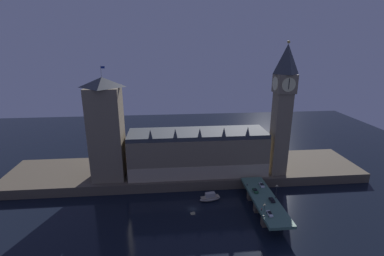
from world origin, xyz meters
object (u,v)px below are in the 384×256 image
Objects in this scene: street_lamp_near at (264,209)px; street_lamp_mid at (276,190)px; boat_upstream at (210,198)px; car_southbound_trail at (262,185)px; car_northbound_trail at (270,214)px; pedestrian_near_rail at (262,210)px; clock_tower at (282,107)px; victoria_tower at (106,129)px; car_southbound_lead at (272,200)px; car_northbound_lead at (255,190)px; pedestrian_far_rail at (247,185)px.

street_lamp_mid is at bearing 52.27° from street_lamp_near.
boat_upstream is at bearing 158.72° from street_lamp_mid.
car_southbound_trail is at bearing 72.85° from street_lamp_near.
car_northbound_trail is 4.13m from pedestrian_near_rail.
clock_tower is 101.08m from victoria_tower.
car_northbound_trail is 0.38× the size of boat_upstream.
pedestrian_near_rail is (76.76, -46.06, -27.03)m from victoria_tower.
street_lamp_mid reaches higher than street_lamp_near.
car_northbound_trail is at bearing -115.66° from car_southbound_lead.
car_southbound_trail is (5.30, 26.10, -0.04)m from car_northbound_trail.
victoria_tower reaches higher than street_lamp_near.
clock_tower is at bearing 60.49° from pedestrian_near_rail.
pedestrian_near_rail is (-7.94, -22.93, 0.25)m from car_southbound_trail.
street_lamp_mid reaches higher than car_southbound_trail.
car_southbound_lead is 0.66× the size of street_lamp_near.
boat_upstream is at bearing 167.22° from car_northbound_lead.
pedestrian_far_rail is (0.00, 23.69, 0.01)m from pedestrian_near_rail.
clock_tower reaches higher than pedestrian_far_rail.
car_northbound_lead is 11.09m from car_southbound_lead.
street_lamp_near is 34.83m from boat_upstream.
clock_tower is at bearing 50.12° from car_southbound_trail.
car_northbound_lead is 0.64× the size of street_lamp_mid.
street_lamp_mid is (10.99, 10.61, 3.62)m from pedestrian_near_rail.
street_lamp_mid is at bearing 43.99° from pedestrian_near_rail.
car_southbound_lead is 15.07m from car_southbound_trail.
car_northbound_lead is (79.41, -28.47, -27.28)m from victoria_tower.
car_southbound_trail is at bearing 70.89° from pedestrian_near_rail.
car_southbound_lead is at bearing -137.88° from street_lamp_mid.
car_southbound_lead is at bearing 44.69° from pedestrian_near_rail.
pedestrian_far_rail is 0.23× the size of street_lamp_mid.
street_lamp_near is at bearing -117.65° from clock_tower.
street_lamp_near reaches higher than car_southbound_trail.
street_lamp_mid reaches higher than pedestrian_near_rail.
clock_tower is at bearing 67.94° from street_lamp_mid.
car_northbound_trail is at bearing -84.37° from pedestrian_far_rail.
clock_tower is 1.20× the size of victoria_tower.
pedestrian_near_rail is at bearing -135.31° from car_southbound_lead.
street_lamp_mid reaches higher than car_southbound_lead.
car_northbound_trail is 0.96× the size of car_southbound_trail.
clock_tower is 62.65m from street_lamp_near.
car_southbound_lead is at bearing 64.34° from car_northbound_trail.
car_northbound_trail is 2.70× the size of pedestrian_far_rail.
pedestrian_far_rail reaches higher than pedestrian_near_rail.
car_northbound_trail is 0.71× the size of street_lamp_near.
pedestrian_far_rail is (-2.65, 26.86, 0.21)m from car_northbound_trail.
clock_tower reaches higher than victoria_tower.
clock_tower is 6.46× the size of boat_upstream.
pedestrian_far_rail is (-7.94, 15.83, 0.24)m from car_southbound_lead.
pedestrian_far_rail is at bearing 89.18° from street_lamp_near.
car_southbound_trail is at bearing 78.53° from car_northbound_trail.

